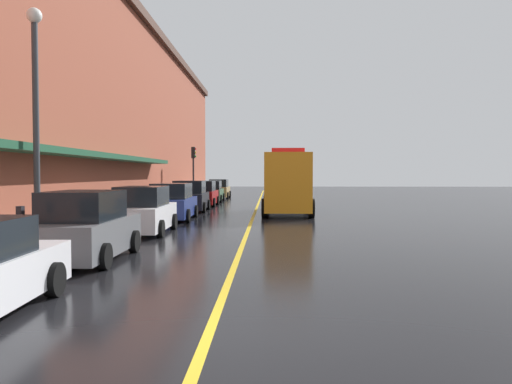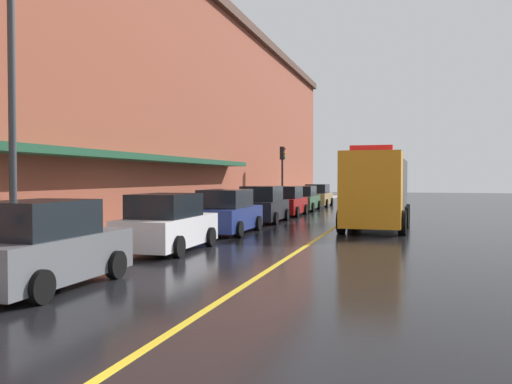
{
  "view_description": "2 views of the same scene",
  "coord_description": "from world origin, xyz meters",
  "views": [
    {
      "loc": [
        0.87,
        -6.96,
        2.29
      ],
      "look_at": [
        0.2,
        17.19,
        1.39
      ],
      "focal_mm": 34.46,
      "sensor_mm": 36.0,
      "label": 1
    },
    {
      "loc": [
        3.45,
        -3.62,
        2.32
      ],
      "look_at": [
        -1.83,
        14.32,
        1.81
      ],
      "focal_mm": 37.5,
      "sensor_mm": 36.0,
      "label": 2
    }
  ],
  "objects": [
    {
      "name": "parked_car_7",
      "position": [
        -3.86,
        38.71,
        0.83
      ],
      "size": [
        2.03,
        4.62,
        1.78
      ],
      "rotation": [
        0.0,
        0.0,
        1.58
      ],
      "color": "#A5844C",
      "rests_on": "ground"
    },
    {
      "name": "ground_plane",
      "position": [
        0.0,
        25.0,
        0.0
      ],
      "size": [
        112.0,
        112.0,
        0.0
      ],
      "primitive_type": "plane",
      "color": "black"
    },
    {
      "name": "parked_car_5",
      "position": [
        -3.86,
        27.77,
        0.83
      ],
      "size": [
        1.98,
        4.16,
        1.79
      ],
      "rotation": [
        0.0,
        0.0,
        1.57
      ],
      "color": "maroon",
      "rests_on": "ground"
    },
    {
      "name": "parked_car_4",
      "position": [
        -3.98,
        22.81,
        0.87
      ],
      "size": [
        2.23,
        4.4,
        1.88
      ],
      "rotation": [
        0.0,
        0.0,
        1.6
      ],
      "color": "black",
      "rests_on": "ground"
    },
    {
      "name": "parking_meter_0",
      "position": [
        -5.35,
        27.86,
        1.06
      ],
      "size": [
        0.14,
        0.18,
        1.33
      ],
      "color": "#4C4C51",
      "rests_on": "sidewalk_left"
    },
    {
      "name": "parked_car_2",
      "position": [
        -3.99,
        11.71,
        0.84
      ],
      "size": [
        2.12,
        4.33,
        1.81
      ],
      "rotation": [
        0.0,
        0.0,
        1.59
      ],
      "color": "silver",
      "rests_on": "ground"
    },
    {
      "name": "parking_meter_4",
      "position": [
        -5.35,
        17.18,
        1.06
      ],
      "size": [
        0.14,
        0.18,
        1.33
      ],
      "color": "#4C4C51",
      "rests_on": "sidewalk_left"
    },
    {
      "name": "parking_meter_1",
      "position": [
        -5.35,
        19.61,
        1.06
      ],
      "size": [
        0.14,
        0.18,
        1.33
      ],
      "color": "#4C4C51",
      "rests_on": "sidewalk_left"
    },
    {
      "name": "parked_car_6",
      "position": [
        -3.97,
        33.0,
        0.81
      ],
      "size": [
        2.17,
        4.7,
        1.72
      ],
      "rotation": [
        0.0,
        0.0,
        1.59
      ],
      "color": "#2D5133",
      "rests_on": "ground"
    },
    {
      "name": "brick_building_left",
      "position": [
        -14.15,
        24.0,
        6.41
      ],
      "size": [
        14.68,
        64.0,
        12.81
      ],
      "color": "brown",
      "rests_on": "ground"
    },
    {
      "name": "parked_car_3",
      "position": [
        -3.96,
        17.24,
        0.85
      ],
      "size": [
        2.16,
        4.53,
        1.82
      ],
      "rotation": [
        0.0,
        0.0,
        1.59
      ],
      "color": "navy",
      "rests_on": "ground"
    },
    {
      "name": "street_lamp_left",
      "position": [
        -5.95,
        7.23,
        4.4
      ],
      "size": [
        0.44,
        0.44,
        6.94
      ],
      "color": "#33383D",
      "rests_on": "sidewalk_left"
    },
    {
      "name": "traffic_light_near",
      "position": [
        -5.29,
        32.57,
        3.16
      ],
      "size": [
        0.38,
        0.36,
        4.3
      ],
      "color": "#232326",
      "rests_on": "sidewalk_left"
    },
    {
      "name": "parked_car_1",
      "position": [
        -3.97,
        5.8,
        0.85
      ],
      "size": [
        2.03,
        4.2,
        1.84
      ],
      "rotation": [
        0.0,
        0.0,
        1.57
      ],
      "color": "#595B60",
      "rests_on": "ground"
    },
    {
      "name": "utility_truck",
      "position": [
        1.88,
        21.21,
        1.72
      ],
      "size": [
        2.87,
        7.68,
        3.61
      ],
      "rotation": [
        0.0,
        0.0,
        -1.59
      ],
      "color": "orange",
      "rests_on": "ground"
    },
    {
      "name": "sidewalk_left",
      "position": [
        -6.2,
        25.0,
        0.07
      ],
      "size": [
        2.4,
        70.0,
        0.15
      ],
      "primitive_type": "cube",
      "color": "#ADA8A0",
      "rests_on": "ground"
    },
    {
      "name": "lane_center_stripe",
      "position": [
        0.0,
        25.0,
        0.0
      ],
      "size": [
        0.16,
        70.0,
        0.01
      ],
      "primitive_type": "cube",
      "color": "gold",
      "rests_on": "ground"
    }
  ]
}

